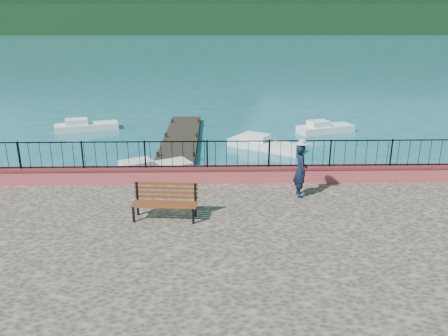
{
  "coord_description": "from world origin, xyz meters",
  "views": [
    {
      "loc": [
        -0.07,
        -11.16,
        6.65
      ],
      "look_at": [
        0.26,
        2.0,
        2.3
      ],
      "focal_mm": 35.0,
      "sensor_mm": 36.0,
      "label": 1
    }
  ],
  "objects_px": {
    "boat_0": "(149,167)",
    "boat_2": "(326,126)",
    "boat_1": "(265,142)",
    "person": "(301,170)",
    "park_bench": "(165,209)",
    "boat_3": "(86,124)"
  },
  "relations": [
    {
      "from": "boat_1",
      "to": "boat_3",
      "type": "bearing_deg",
      "value": -169.39
    },
    {
      "from": "boat_1",
      "to": "park_bench",
      "type": "bearing_deg",
      "value": -76.14
    },
    {
      "from": "boat_1",
      "to": "boat_3",
      "type": "xyz_separation_m",
      "value": [
        -11.26,
        4.91,
        0.0
      ]
    },
    {
      "from": "person",
      "to": "park_bench",
      "type": "bearing_deg",
      "value": 108.43
    },
    {
      "from": "person",
      "to": "boat_2",
      "type": "bearing_deg",
      "value": -20.83
    },
    {
      "from": "person",
      "to": "boat_1",
      "type": "bearing_deg",
      "value": -3.53
    },
    {
      "from": "person",
      "to": "boat_0",
      "type": "bearing_deg",
      "value": 42.4
    },
    {
      "from": "boat_0",
      "to": "boat_1",
      "type": "distance_m",
      "value": 7.28
    },
    {
      "from": "park_bench",
      "to": "boat_2",
      "type": "bearing_deg",
      "value": 66.41
    },
    {
      "from": "boat_0",
      "to": "person",
      "type": "bearing_deg",
      "value": -73.56
    },
    {
      "from": "person",
      "to": "boat_1",
      "type": "height_order",
      "value": "person"
    },
    {
      "from": "person",
      "to": "boat_2",
      "type": "xyz_separation_m",
      "value": [
        4.41,
        13.9,
        -1.69
      ]
    },
    {
      "from": "park_bench",
      "to": "boat_2",
      "type": "distance_m",
      "value": 17.89
    },
    {
      "from": "boat_2",
      "to": "boat_1",
      "type": "bearing_deg",
      "value": -156.7
    },
    {
      "from": "boat_1",
      "to": "boat_3",
      "type": "relative_size",
      "value": 1.06
    },
    {
      "from": "person",
      "to": "boat_0",
      "type": "relative_size",
      "value": 0.45
    },
    {
      "from": "boat_0",
      "to": "boat_2",
      "type": "height_order",
      "value": "same"
    },
    {
      "from": "person",
      "to": "boat_2",
      "type": "distance_m",
      "value": 14.68
    },
    {
      "from": "park_bench",
      "to": "boat_2",
      "type": "relative_size",
      "value": 0.54
    },
    {
      "from": "boat_0",
      "to": "boat_1",
      "type": "xyz_separation_m",
      "value": [
        5.89,
        4.27,
        0.0
      ]
    },
    {
      "from": "person",
      "to": "boat_0",
      "type": "height_order",
      "value": "person"
    },
    {
      "from": "park_bench",
      "to": "person",
      "type": "xyz_separation_m",
      "value": [
        4.28,
        1.7,
        0.58
      ]
    }
  ]
}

